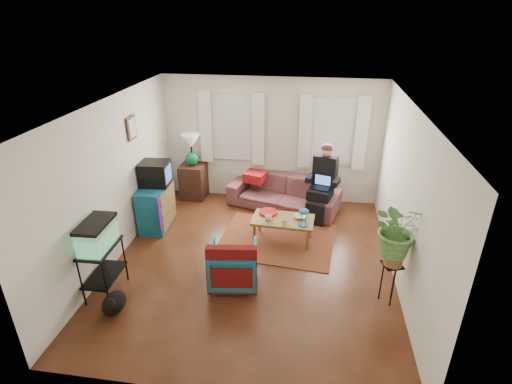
% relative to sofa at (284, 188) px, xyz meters
% --- Properties ---
extents(floor, '(4.50, 5.00, 0.01)m').
position_rel_sofa_xyz_m(floor, '(-0.33, -2.05, -0.44)').
color(floor, '#4F2B14').
rests_on(floor, ground).
extents(ceiling, '(4.50, 5.00, 0.01)m').
position_rel_sofa_xyz_m(ceiling, '(-0.33, -2.05, 2.16)').
color(ceiling, white).
rests_on(ceiling, wall_back).
extents(wall_back, '(4.50, 0.01, 2.60)m').
position_rel_sofa_xyz_m(wall_back, '(-0.33, 0.45, 0.86)').
color(wall_back, silver).
rests_on(wall_back, floor).
extents(wall_front, '(4.50, 0.01, 2.60)m').
position_rel_sofa_xyz_m(wall_front, '(-0.33, -4.55, 0.86)').
color(wall_front, silver).
rests_on(wall_front, floor).
extents(wall_left, '(0.01, 5.00, 2.60)m').
position_rel_sofa_xyz_m(wall_left, '(-2.58, -2.05, 0.86)').
color(wall_left, silver).
rests_on(wall_left, floor).
extents(wall_right, '(0.01, 5.00, 2.60)m').
position_rel_sofa_xyz_m(wall_right, '(1.92, -2.05, 0.86)').
color(wall_right, silver).
rests_on(wall_right, floor).
extents(window_left, '(1.08, 0.04, 1.38)m').
position_rel_sofa_xyz_m(window_left, '(-1.13, 0.43, 1.11)').
color(window_left, white).
rests_on(window_left, wall_back).
extents(window_right, '(1.08, 0.04, 1.38)m').
position_rel_sofa_xyz_m(window_right, '(0.92, 0.43, 1.11)').
color(window_right, white).
rests_on(window_right, wall_back).
extents(curtains_left, '(1.36, 0.06, 1.50)m').
position_rel_sofa_xyz_m(curtains_left, '(-1.13, 0.35, 1.11)').
color(curtains_left, white).
rests_on(curtains_left, wall_back).
extents(curtains_right, '(1.36, 0.06, 1.50)m').
position_rel_sofa_xyz_m(curtains_right, '(0.92, 0.35, 1.11)').
color(curtains_right, white).
rests_on(curtains_right, wall_back).
extents(picture_frame, '(0.04, 0.32, 0.40)m').
position_rel_sofa_xyz_m(picture_frame, '(-2.55, -1.20, 1.51)').
color(picture_frame, '#3D2616').
rests_on(picture_frame, wall_left).
extents(area_rug, '(2.15, 1.79, 0.01)m').
position_rel_sofa_xyz_m(area_rug, '(0.00, -1.30, -0.43)').
color(area_rug, brown).
rests_on(area_rug, floor).
extents(sofa, '(2.40, 1.47, 0.88)m').
position_rel_sofa_xyz_m(sofa, '(0.00, 0.00, 0.00)').
color(sofa, brown).
rests_on(sofa, floor).
extents(seated_person, '(0.73, 0.82, 1.34)m').
position_rel_sofa_xyz_m(seated_person, '(0.78, -0.22, 0.23)').
color(seated_person, black).
rests_on(seated_person, sofa).
extents(side_table, '(0.54, 0.54, 0.75)m').
position_rel_sofa_xyz_m(side_table, '(-1.98, 0.22, -0.06)').
color(side_table, '#412B18').
rests_on(side_table, floor).
extents(table_lamp, '(0.40, 0.40, 0.69)m').
position_rel_sofa_xyz_m(table_lamp, '(-1.98, 0.22, 0.64)').
color(table_lamp, white).
rests_on(table_lamp, side_table).
extents(dresser, '(0.50, 0.94, 0.82)m').
position_rel_sofa_xyz_m(dresser, '(-2.32, -1.10, -0.03)').
color(dresser, '#136B73').
rests_on(dresser, floor).
extents(crt_tv, '(0.53, 0.48, 0.44)m').
position_rel_sofa_xyz_m(crt_tv, '(-2.31, -1.01, 0.60)').
color(crt_tv, black).
rests_on(crt_tv, dresser).
extents(aquarium_stand, '(0.41, 0.72, 0.79)m').
position_rel_sofa_xyz_m(aquarium_stand, '(-2.33, -3.12, -0.04)').
color(aquarium_stand, black).
rests_on(aquarium_stand, floor).
extents(aquarium, '(0.37, 0.65, 0.42)m').
position_rel_sofa_xyz_m(aquarium, '(-2.33, -3.12, 0.56)').
color(aquarium, '#7FD899').
rests_on(aquarium, aquarium_stand).
extents(black_cat, '(0.38, 0.49, 0.37)m').
position_rel_sofa_xyz_m(black_cat, '(-2.03, -3.49, -0.25)').
color(black_cat, black).
rests_on(black_cat, floor).
extents(armchair, '(0.78, 0.74, 0.72)m').
position_rel_sofa_xyz_m(armchair, '(-0.53, -2.61, -0.08)').
color(armchair, '#136F73').
rests_on(armchair, floor).
extents(serape_throw, '(0.74, 0.26, 0.59)m').
position_rel_sofa_xyz_m(serape_throw, '(-0.50, -2.88, 0.07)').
color(serape_throw, '#9E0A0A').
rests_on(serape_throw, armchair).
extents(coffee_table, '(1.11, 0.65, 0.45)m').
position_rel_sofa_xyz_m(coffee_table, '(0.10, -1.30, -0.22)').
color(coffee_table, brown).
rests_on(coffee_table, floor).
extents(cup_a, '(0.13, 0.13, 0.10)m').
position_rel_sofa_xyz_m(cup_a, '(-0.15, -1.38, 0.05)').
color(cup_a, white).
rests_on(cup_a, coffee_table).
extents(cup_b, '(0.10, 0.10, 0.09)m').
position_rel_sofa_xyz_m(cup_b, '(0.14, -1.48, 0.05)').
color(cup_b, beige).
rests_on(cup_b, coffee_table).
extents(bowl, '(0.22, 0.22, 0.05)m').
position_rel_sofa_xyz_m(bowl, '(0.40, -1.22, 0.03)').
color(bowl, white).
rests_on(bowl, coffee_table).
extents(snack_tray, '(0.35, 0.35, 0.04)m').
position_rel_sofa_xyz_m(snack_tray, '(-0.19, -1.14, 0.02)').
color(snack_tray, '#B21414').
rests_on(snack_tray, coffee_table).
extents(birdcage, '(0.19, 0.19, 0.31)m').
position_rel_sofa_xyz_m(birdcage, '(0.46, -1.47, 0.16)').
color(birdcage, '#115B6B').
rests_on(birdcage, coffee_table).
extents(plant_stand, '(0.33, 0.33, 0.63)m').
position_rel_sofa_xyz_m(plant_stand, '(1.72, -2.70, -0.12)').
color(plant_stand, black).
rests_on(plant_stand, floor).
extents(potted_plant, '(0.88, 0.81, 0.80)m').
position_rel_sofa_xyz_m(potted_plant, '(1.72, -2.70, 0.63)').
color(potted_plant, '#599947').
rests_on(potted_plant, plant_stand).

